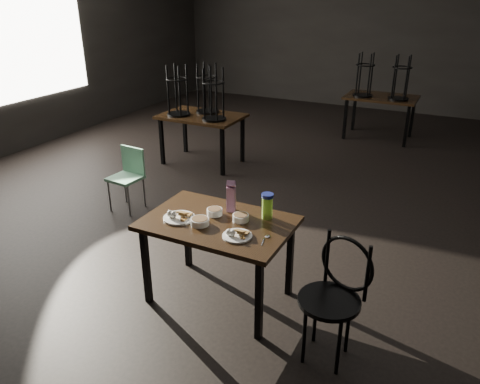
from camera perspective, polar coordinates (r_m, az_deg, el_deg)
The scene contains 14 objects.
room at distance 4.81m, azimuth 7.58°, elevation 21.58°, with size 12.00×12.04×3.22m.
main_table at distance 3.85m, azimuth -2.68°, elevation -4.58°, with size 1.20×0.80×0.75m.
plate_left at distance 3.87m, azimuth -7.49°, elevation -2.95°, with size 0.26×0.26×0.09m.
plate_right at distance 3.57m, azimuth -0.39°, elevation -5.19°, with size 0.23×0.23×0.07m.
bowl_near at distance 3.91m, azimuth -3.12°, elevation -2.39°, with size 0.13×0.13×0.05m.
bowl_far at distance 3.80m, azimuth 0.08°, elevation -3.11°, with size 0.13×0.13×0.05m.
bowl_big at distance 3.76m, azimuth -4.92°, elevation -3.58°, with size 0.15×0.15×0.05m.
juice_carton at distance 3.93m, azimuth -1.09°, elevation -0.60°, with size 0.09×0.09×0.28m.
water_bottle at distance 3.81m, azimuth 3.35°, elevation -1.69°, with size 0.13×0.13×0.22m.
spoon at distance 3.57m, azimuth 3.29°, elevation -5.50°, with size 0.05×0.17×0.01m.
bentwood_chair at distance 3.41m, azimuth 11.60°, elevation -11.61°, with size 0.48×0.48×0.93m.
school_chair at distance 5.76m, azimuth -13.45°, elevation 2.30°, with size 0.37×0.37×0.75m.
bg_table_left at distance 7.02m, azimuth -4.77°, elevation 9.53°, with size 1.20×0.80×1.48m.
bg_table_far at distance 8.60m, azimuth 16.83°, elevation 11.08°, with size 1.20×0.80×1.48m.
Camera 1 is at (1.55, -4.53, 2.50)m, focal length 35.00 mm.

